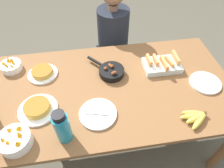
# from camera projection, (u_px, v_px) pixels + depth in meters

# --- Properties ---
(ground_plane) EXTENTS (14.00, 14.00, 0.00)m
(ground_plane) POSITION_uv_depth(u_px,v_px,m) (112.00, 136.00, 2.06)
(ground_plane) COLOR #565142
(dining_table) EXTENTS (1.84, 0.98, 0.77)m
(dining_table) POSITION_uv_depth(u_px,v_px,m) (112.00, 94.00, 1.56)
(dining_table) COLOR brown
(dining_table) RESTS_ON ground_plane
(banana_bunch) EXTENTS (0.19, 0.16, 0.04)m
(banana_bunch) POSITION_uv_depth(u_px,v_px,m) (196.00, 117.00, 1.29)
(banana_bunch) COLOR gold
(banana_bunch) RESTS_ON dining_table
(melon_tray) EXTENTS (0.29, 0.19, 0.10)m
(melon_tray) POSITION_uv_depth(u_px,v_px,m) (162.00, 64.00, 1.61)
(melon_tray) COLOR silver
(melon_tray) RESTS_ON dining_table
(skillet) EXTENTS (0.28, 0.30, 0.08)m
(skillet) POSITION_uv_depth(u_px,v_px,m) (111.00, 71.00, 1.56)
(skillet) COLOR black
(skillet) RESTS_ON dining_table
(frittata_plate_center) EXTENTS (0.23, 0.23, 0.05)m
(frittata_plate_center) POSITION_uv_depth(u_px,v_px,m) (43.00, 73.00, 1.56)
(frittata_plate_center) COLOR white
(frittata_plate_center) RESTS_ON dining_table
(frittata_plate_side) EXTENTS (0.26, 0.26, 0.06)m
(frittata_plate_side) POSITION_uv_depth(u_px,v_px,m) (38.00, 108.00, 1.33)
(frittata_plate_side) COLOR white
(frittata_plate_side) RESTS_ON dining_table
(empty_plate_near_front) EXTENTS (0.23, 0.23, 0.02)m
(empty_plate_near_front) POSITION_uv_depth(u_px,v_px,m) (205.00, 83.00, 1.51)
(empty_plate_near_front) COLOR white
(empty_plate_near_front) RESTS_ON dining_table
(empty_plate_far_left) EXTENTS (0.25, 0.25, 0.02)m
(empty_plate_far_left) POSITION_uv_depth(u_px,v_px,m) (98.00, 114.00, 1.32)
(empty_plate_far_left) COLOR white
(empty_plate_far_left) RESTS_ON dining_table
(fruit_bowl_mango) EXTENTS (0.16, 0.16, 0.11)m
(fruit_bowl_mango) POSITION_uv_depth(u_px,v_px,m) (11.00, 66.00, 1.60)
(fruit_bowl_mango) COLOR white
(fruit_bowl_mango) RESTS_ON dining_table
(fruit_bowl_citrus) EXTENTS (0.19, 0.19, 0.12)m
(fruit_bowl_citrus) POSITION_uv_depth(u_px,v_px,m) (15.00, 140.00, 1.16)
(fruit_bowl_citrus) COLOR white
(fruit_bowl_citrus) RESTS_ON dining_table
(water_bottle) EXTENTS (0.09, 0.09, 0.25)m
(water_bottle) POSITION_uv_depth(u_px,v_px,m) (62.00, 127.00, 1.13)
(water_bottle) COLOR teal
(water_bottle) RESTS_ON dining_table
(person_figure) EXTENTS (0.34, 0.34, 1.25)m
(person_figure) POSITION_uv_depth(u_px,v_px,m) (113.00, 50.00, 2.18)
(person_figure) COLOR black
(person_figure) RESTS_ON ground_plane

